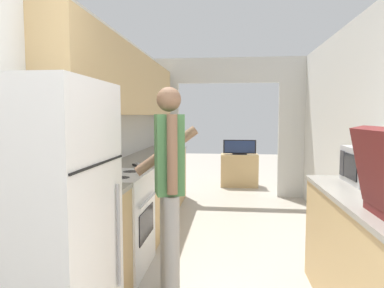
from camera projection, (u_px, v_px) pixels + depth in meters
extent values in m
cube|color=silver|center=(79.00, 138.00, 3.23)|extent=(0.06, 7.45, 2.50)
cube|color=tan|center=(130.00, 84.00, 4.22)|extent=(0.32, 3.86, 0.76)
cube|color=silver|center=(162.00, 139.00, 6.35)|extent=(0.65, 0.06, 2.05)
cube|color=silver|center=(297.00, 140.00, 6.08)|extent=(0.65, 0.06, 2.05)
cube|color=silver|center=(228.00, 70.00, 6.12)|extent=(3.10, 0.06, 0.45)
cube|color=tan|center=(87.00, 248.00, 2.63)|extent=(0.60, 0.45, 0.88)
cube|color=gray|center=(85.00, 190.00, 2.59)|extent=(0.62, 0.46, 0.03)
cube|color=tan|center=(153.00, 187.00, 4.92)|extent=(0.60, 2.64, 0.88)
cube|color=gray|center=(153.00, 155.00, 4.89)|extent=(0.62, 2.66, 0.03)
cube|color=white|center=(45.00, 225.00, 1.97)|extent=(0.67, 0.78, 1.66)
cube|color=black|center=(100.00, 164.00, 1.90)|extent=(0.01, 0.74, 0.01)
cylinder|color=#99999E|center=(119.00, 235.00, 2.19)|extent=(0.02, 0.02, 0.66)
cube|color=white|center=(114.00, 222.00, 3.23)|extent=(0.62, 0.76, 0.92)
cube|color=black|center=(147.00, 223.00, 3.20)|extent=(0.01, 0.52, 0.28)
cylinder|color=#B7B7BC|center=(148.00, 199.00, 3.18)|extent=(0.02, 0.61, 0.02)
cube|color=white|center=(83.00, 166.00, 3.22)|extent=(0.04, 0.76, 0.14)
cylinder|color=#232328|center=(120.00, 178.00, 3.01)|extent=(0.16, 0.16, 0.01)
cylinder|color=#232328|center=(131.00, 172.00, 3.35)|extent=(0.16, 0.16, 0.01)
cylinder|color=#232328|center=(93.00, 177.00, 3.04)|extent=(0.16, 0.16, 0.01)
cylinder|color=#232328|center=(107.00, 171.00, 3.37)|extent=(0.16, 0.16, 0.01)
cylinder|color=#9E9E9E|center=(171.00, 249.00, 2.67)|extent=(0.17, 0.17, 0.84)
cylinder|color=#9E9E9E|center=(168.00, 241.00, 2.84)|extent=(0.17, 0.17, 0.84)
cube|color=#4C844C|center=(169.00, 154.00, 2.70)|extent=(0.27, 0.27, 0.63)
cylinder|color=#8C664C|center=(172.00, 155.00, 2.55)|extent=(0.10, 0.10, 0.60)
cylinder|color=#8C664C|center=(166.00, 151.00, 2.84)|extent=(0.53, 0.25, 0.41)
sphere|color=#8C664C|center=(169.00, 99.00, 2.66)|extent=(0.19, 0.19, 0.19)
cube|color=#B7B7BC|center=(371.00, 166.00, 2.72)|extent=(0.34, 0.47, 0.29)
cube|color=black|center=(350.00, 166.00, 2.69)|extent=(0.01, 0.28, 0.20)
cube|color=#38383D|center=(342.00, 163.00, 2.89)|extent=(0.01, 0.09, 0.21)
cube|color=tan|center=(239.00, 170.00, 7.12)|extent=(0.76, 0.42, 0.67)
cube|color=black|center=(240.00, 154.00, 7.05)|extent=(0.29, 0.16, 0.02)
cube|color=black|center=(240.00, 147.00, 7.04)|extent=(0.67, 0.04, 0.28)
cube|color=navy|center=(240.00, 147.00, 7.01)|extent=(0.62, 0.01, 0.25)
cube|color=#B7B7BC|center=(139.00, 164.00, 3.88)|extent=(0.15, 0.22, 0.00)
cube|color=black|center=(134.00, 165.00, 3.71)|extent=(0.08, 0.11, 0.02)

